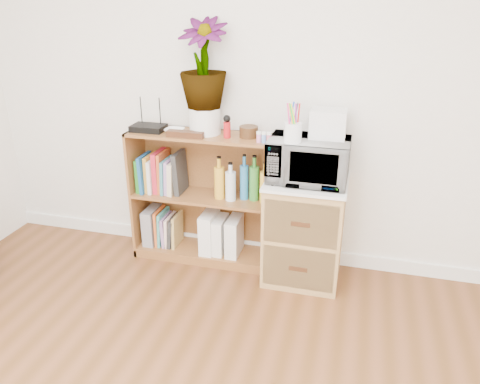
% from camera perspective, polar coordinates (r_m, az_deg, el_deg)
% --- Properties ---
extents(skirting_board, '(4.00, 0.02, 0.10)m').
position_cam_1_polar(skirting_board, '(3.57, 1.62, -6.71)').
color(skirting_board, white).
rests_on(skirting_board, ground).
extents(bookshelf, '(1.00, 0.30, 0.95)m').
position_cam_1_polar(bookshelf, '(3.35, -4.69, -0.75)').
color(bookshelf, brown).
rests_on(bookshelf, ground).
extents(wicker_unit, '(0.50, 0.45, 0.70)m').
position_cam_1_polar(wicker_unit, '(3.18, 7.82, -4.74)').
color(wicker_unit, '#9E7542').
rests_on(wicker_unit, ground).
extents(microwave, '(0.50, 0.34, 0.28)m').
position_cam_1_polar(microwave, '(2.97, 8.32, 3.87)').
color(microwave, white).
rests_on(microwave, wicker_unit).
extents(pen_cup, '(0.11, 0.11, 0.12)m').
position_cam_1_polar(pen_cup, '(2.84, 6.46, 7.23)').
color(pen_cup, white).
rests_on(pen_cup, microwave).
extents(small_appliance, '(0.22, 0.18, 0.17)m').
position_cam_1_polar(small_appliance, '(2.96, 10.71, 8.20)').
color(small_appliance, silver).
rests_on(small_appliance, microwave).
extents(router, '(0.23, 0.15, 0.04)m').
position_cam_1_polar(router, '(3.30, -11.09, 7.68)').
color(router, black).
rests_on(router, bookshelf).
extents(white_bowl, '(0.13, 0.13, 0.03)m').
position_cam_1_polar(white_bowl, '(3.22, -7.99, 7.38)').
color(white_bowl, white).
rests_on(white_bowl, bookshelf).
extents(plant_pot, '(0.21, 0.21, 0.18)m').
position_cam_1_polar(plant_pot, '(3.17, -4.31, 8.69)').
color(plant_pot, silver).
rests_on(plant_pot, bookshelf).
extents(potted_plant, '(0.32, 0.32, 0.56)m').
position_cam_1_polar(potted_plant, '(3.10, -4.51, 15.35)').
color(potted_plant, '#3F772F').
rests_on(potted_plant, plant_pot).
extents(trinket_box, '(0.25, 0.06, 0.04)m').
position_cam_1_polar(trinket_box, '(3.11, -6.67, 7.01)').
color(trinket_box, '#331B0E').
rests_on(trinket_box, bookshelf).
extents(kokeshi_doll, '(0.05, 0.05, 0.11)m').
position_cam_1_polar(kokeshi_doll, '(3.07, -1.59, 7.58)').
color(kokeshi_doll, '#AD1519').
rests_on(kokeshi_doll, bookshelf).
extents(wooden_bowl, '(0.12, 0.12, 0.07)m').
position_cam_1_polar(wooden_bowl, '(3.09, 1.07, 7.36)').
color(wooden_bowl, '#331F0E').
rests_on(wooden_bowl, bookshelf).
extents(paint_jars, '(0.11, 0.04, 0.05)m').
position_cam_1_polar(paint_jars, '(2.97, 2.93, 6.52)').
color(paint_jars, '#CD7287').
rests_on(paint_jars, bookshelf).
extents(file_box, '(0.08, 0.22, 0.27)m').
position_cam_1_polar(file_box, '(3.61, -10.62, -3.97)').
color(file_box, gray).
rests_on(file_box, bookshelf).
extents(magazine_holder_left, '(0.10, 0.24, 0.30)m').
position_cam_1_polar(magazine_holder_left, '(3.43, -3.74, -4.81)').
color(magazine_holder_left, white).
rests_on(magazine_holder_left, bookshelf).
extents(magazine_holder_mid, '(0.08, 0.21, 0.27)m').
position_cam_1_polar(magazine_holder_mid, '(3.42, -2.47, -5.22)').
color(magazine_holder_mid, white).
rests_on(magazine_holder_mid, bookshelf).
extents(magazine_holder_right, '(0.09, 0.22, 0.28)m').
position_cam_1_polar(magazine_holder_right, '(3.39, -0.70, -5.37)').
color(magazine_holder_right, silver).
rests_on(magazine_holder_right, bookshelf).
extents(cookbooks, '(0.32, 0.20, 0.30)m').
position_cam_1_polar(cookbooks, '(3.40, -9.58, 2.24)').
color(cookbooks, '#227A20').
rests_on(cookbooks, bookshelf).
extents(liquor_bottles, '(0.47, 0.07, 0.31)m').
position_cam_1_polar(liquor_bottles, '(3.19, 0.80, 1.43)').
color(liquor_bottles, gold).
rests_on(liquor_bottles, bookshelf).
extents(lower_books, '(0.17, 0.19, 0.28)m').
position_cam_1_polar(lower_books, '(3.56, -8.69, -4.45)').
color(lower_books, '#C95723').
rests_on(lower_books, bookshelf).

